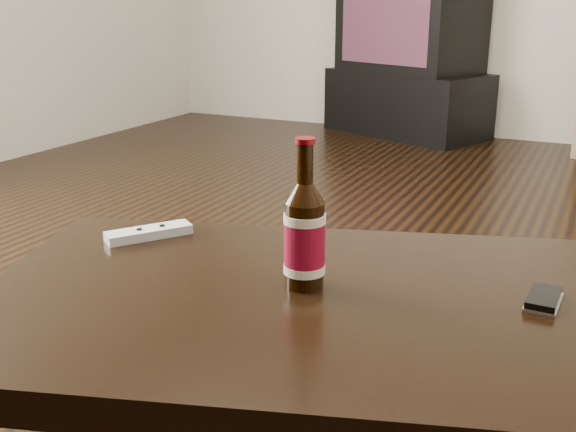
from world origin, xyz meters
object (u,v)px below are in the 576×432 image
at_px(coffee_table, 322,326).
at_px(beer_bottle, 305,236).
at_px(phone, 544,299).
at_px(tv_stand, 407,103).
at_px(remote, 149,233).
at_px(tv, 411,21).

bearing_deg(coffee_table, beer_bottle, 154.39).
bearing_deg(phone, tv_stand, 111.84).
relative_size(coffee_table, beer_bottle, 5.12).
bearing_deg(tv_stand, beer_bottle, -53.68).
relative_size(coffee_table, phone, 13.47).
bearing_deg(beer_bottle, remote, 167.71).
bearing_deg(remote, coffee_table, 21.62).
relative_size(tv_stand, remote, 6.31).
distance_m(beer_bottle, phone, 0.39).
distance_m(tv_stand, tv, 0.53).
xyz_separation_m(beer_bottle, remote, (-0.38, 0.08, -0.08)).
height_order(tv, beer_bottle, tv).
bearing_deg(tv, phone, -47.62).
bearing_deg(coffee_table, tv_stand, 103.94).
height_order(beer_bottle, phone, beer_bottle).
height_order(tv_stand, phone, phone).
relative_size(tv, phone, 10.47).
distance_m(tv_stand, beer_bottle, 3.62).
bearing_deg(tv_stand, phone, -47.64).
distance_m(tv, remote, 3.47).
distance_m(tv_stand, remote, 3.46).
height_order(tv, coffee_table, tv).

